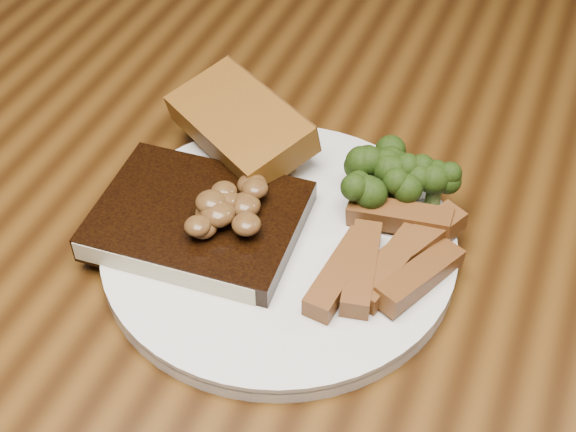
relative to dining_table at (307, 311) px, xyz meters
name	(u,v)px	position (x,y,z in m)	size (l,w,h in m)	color
dining_table	(307,311)	(0.00, 0.00, 0.00)	(1.60, 0.90, 0.75)	#462A0E
chair_far	(381,85)	(-0.09, 0.54, -0.15)	(0.52, 0.52, 0.92)	black
plate	(279,246)	(-0.02, -0.02, 0.10)	(0.27, 0.27, 0.01)	silver
steak	(199,221)	(-0.08, -0.04, 0.12)	(0.15, 0.12, 0.02)	black
steak_bone	(166,271)	(-0.08, -0.09, 0.11)	(0.14, 0.01, 0.02)	beige
mushroom_pile	(213,199)	(-0.07, -0.03, 0.14)	(0.07, 0.07, 0.03)	#543D1A
garlic_bread	(241,143)	(-0.08, 0.06, 0.12)	(0.12, 0.07, 0.03)	brown
potato_wedges	(379,244)	(0.06, -0.01, 0.12)	(0.10, 0.10, 0.02)	brown
broccoli_cluster	(402,187)	(0.06, 0.05, 0.12)	(0.07, 0.07, 0.04)	#1F380C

